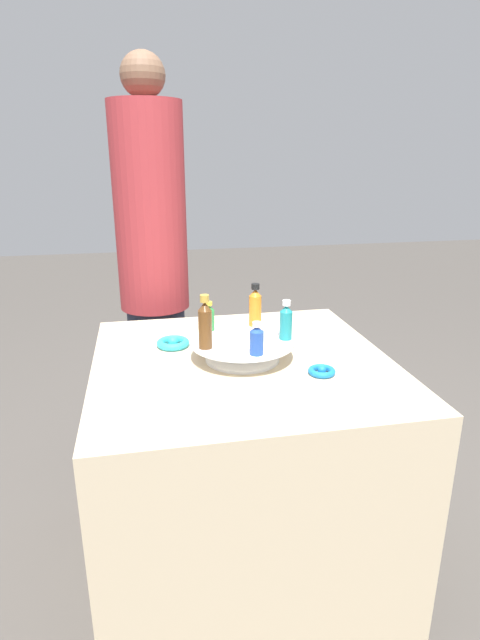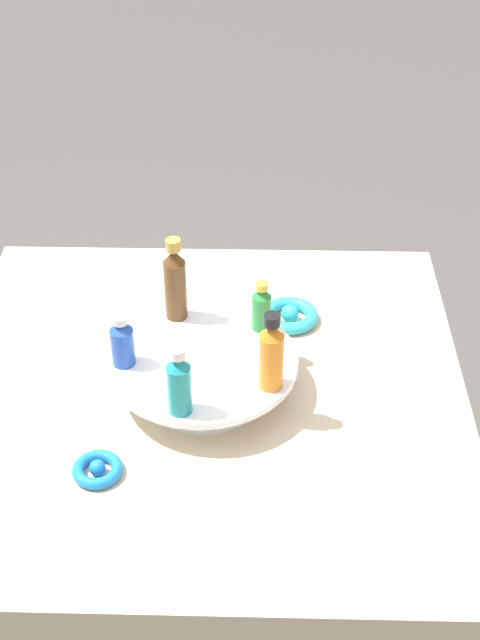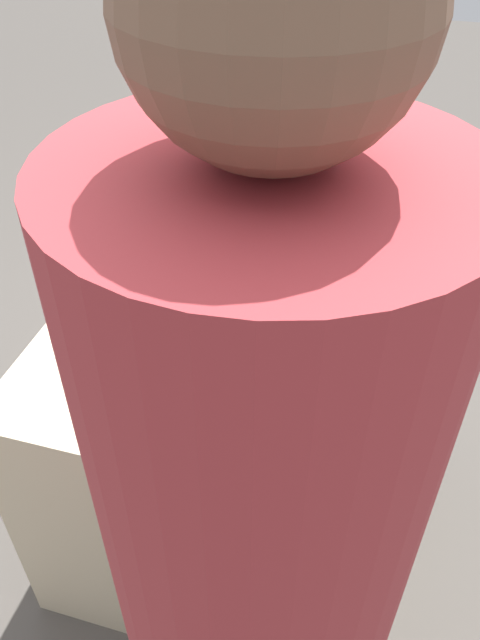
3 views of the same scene
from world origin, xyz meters
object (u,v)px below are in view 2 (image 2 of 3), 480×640
object	(u,v)px
display_stand	(203,371)
bottle_teal	(179,383)
bottle_orange	(271,354)
bottle_brown	(175,282)
ribbon_bow_blue	(98,469)
bottle_blue	(122,342)
ribbon_bow_teal	(290,315)
bottle_green	(261,308)

from	to	relation	value
display_stand	bottle_teal	xyz separation A→B (m)	(0.12, -0.03, 0.08)
bottle_orange	bottle_brown	xyz separation A→B (m)	(-0.18, -0.16, 0.01)
ribbon_bow_blue	bottle_teal	bearing A→B (deg)	120.53
display_stand	bottle_blue	distance (m)	0.14
bottle_blue	ribbon_bow_teal	distance (m)	0.36
display_stand	bottle_teal	bearing A→B (deg)	-12.00
bottle_blue	bottle_orange	xyz separation A→B (m)	(0.05, 0.24, 0.02)
bottle_orange	ribbon_bow_teal	bearing A→B (deg)	171.80
bottle_blue	bottle_green	bearing A→B (deg)	114.00
bottle_blue	bottle_brown	bearing A→B (deg)	150.00
ribbon_bow_teal	ribbon_bow_blue	bearing A→B (deg)	-36.99
bottle_orange	bottle_brown	size ratio (longest dim) A/B	0.89
ribbon_bow_blue	ribbon_bow_teal	bearing A→B (deg)	143.01
bottle_brown	ribbon_bow_blue	bearing A→B (deg)	-17.07
display_stand	bottle_brown	bearing A→B (deg)	-156.00
display_stand	bottle_green	xyz separation A→B (m)	(-0.08, 0.09, 0.07)
bottle_teal	ribbon_bow_teal	size ratio (longest dim) A/B	1.13
display_stand	bottle_teal	world-z (taller)	bottle_teal
bottle_green	bottle_brown	xyz separation A→B (m)	(-0.03, -0.15, 0.03)
bottle_green	ribbon_bow_blue	size ratio (longest dim) A/B	1.20
bottle_blue	bottle_brown	world-z (taller)	bottle_brown
display_stand	bottle_orange	xyz separation A→B (m)	(0.06, 0.11, 0.09)
bottle_teal	ribbon_bow_blue	bearing A→B (deg)	-59.47
display_stand	bottle_green	world-z (taller)	bottle_green
display_stand	ribbon_bow_blue	xyz separation A→B (m)	(0.20, -0.15, -0.03)
bottle_teal	bottle_brown	bearing A→B (deg)	-174.00
bottle_orange	ribbon_bow_blue	xyz separation A→B (m)	(0.13, -0.26, -0.12)
ribbon_bow_blue	bottle_orange	bearing A→B (deg)	117.16
bottle_teal	bottle_green	bearing A→B (deg)	150.00
bottle_green	bottle_blue	bearing A→B (deg)	-66.00
display_stand	ribbon_bow_blue	distance (m)	0.25
bottle_orange	ribbon_bow_blue	distance (m)	0.31
bottle_teal	ribbon_bow_teal	xyz separation A→B (m)	(-0.32, 0.17, -0.11)
bottle_orange	ribbon_bow_blue	size ratio (longest dim) A/B	1.78
bottle_teal	ribbon_bow_blue	size ratio (longest dim) A/B	1.54
display_stand	bottle_brown	world-z (taller)	bottle_brown
bottle_teal	bottle_green	xyz separation A→B (m)	(-0.21, 0.12, -0.01)
bottle_blue	ribbon_bow_blue	distance (m)	0.21
bottle_blue	ribbon_bow_blue	bearing A→B (deg)	-6.57
bottle_brown	ribbon_bow_teal	size ratio (longest dim) A/B	1.47
bottle_teal	ribbon_bow_teal	bearing A→B (deg)	151.49
bottle_teal	bottle_green	size ratio (longest dim) A/B	1.29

